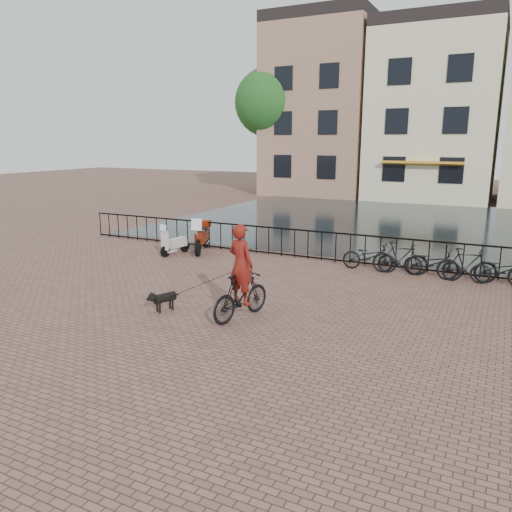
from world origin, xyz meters
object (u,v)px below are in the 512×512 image
at_px(motorcycle, 202,233).
at_px(scooter, 175,238).
at_px(dog, 165,300).
at_px(cyclist, 241,277).

distance_m(motorcycle, scooter, 1.04).
height_order(dog, scooter, scooter).
bearing_deg(dog, scooter, 145.22).
height_order(cyclist, dog, cyclist).
bearing_deg(dog, cyclist, 32.95).
distance_m(dog, scooter, 6.18).
bearing_deg(cyclist, motorcycle, -36.23).
xyz_separation_m(motorcycle, scooter, (-0.63, -0.82, -0.10)).
height_order(dog, motorcycle, motorcycle).
xyz_separation_m(dog, motorcycle, (-2.77, 5.98, 0.43)).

